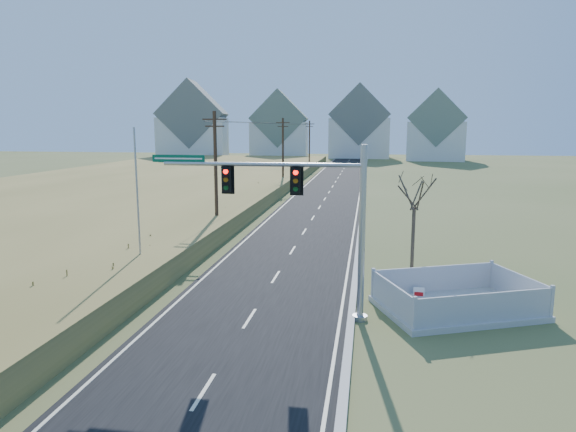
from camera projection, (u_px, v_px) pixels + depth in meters
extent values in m
plane|color=#4B572A|center=(260.00, 303.00, 23.12)|extent=(260.00, 260.00, 0.00)
cube|color=black|center=(335.00, 183.00, 71.77)|extent=(8.00, 180.00, 0.06)
cube|color=#B2AFA8|center=(365.00, 184.00, 71.12)|extent=(0.30, 180.00, 0.18)
cube|color=#9F8848|center=(142.00, 184.00, 65.63)|extent=(38.00, 110.00, 1.30)
cylinder|color=#422D1E|center=(216.00, 173.00, 37.95)|extent=(0.26, 0.26, 9.00)
cube|color=#422D1E|center=(214.00, 119.00, 37.28)|extent=(1.80, 0.10, 0.10)
cube|color=#422D1E|center=(215.00, 126.00, 37.36)|extent=(1.40, 0.10, 0.10)
cylinder|color=#422D1E|center=(283.00, 153.00, 67.14)|extent=(0.26, 0.26, 9.00)
cube|color=#422D1E|center=(283.00, 123.00, 66.47)|extent=(1.80, 0.10, 0.10)
cube|color=#422D1E|center=(283.00, 126.00, 66.56)|extent=(1.40, 0.10, 0.10)
cylinder|color=#422D1E|center=(309.00, 145.00, 96.33)|extent=(0.26, 0.26, 9.00)
cube|color=#422D1E|center=(310.00, 124.00, 95.66)|extent=(1.80, 0.10, 0.10)
cube|color=#422D1E|center=(310.00, 127.00, 95.75)|extent=(1.40, 0.10, 0.10)
cube|color=silver|center=(193.00, 139.00, 125.42)|extent=(17.38, 13.12, 10.00)
cube|color=slate|center=(193.00, 114.00, 124.41)|extent=(17.69, 13.38, 16.29)
cube|color=silver|center=(279.00, 140.00, 130.21)|extent=(14.66, 10.95, 9.00)
cube|color=slate|center=(279.00, 119.00, 129.28)|extent=(14.93, 11.17, 14.26)
cube|color=silver|center=(359.00, 138.00, 130.94)|extent=(15.00, 10.00, 10.00)
cube|color=slate|center=(360.00, 115.00, 129.93)|extent=(15.27, 10.20, 15.27)
cube|color=silver|center=(436.00, 141.00, 120.47)|extent=(13.87, 10.31, 9.00)
cube|color=slate|center=(437.00, 118.00, 119.54)|extent=(14.12, 10.51, 13.24)
cylinder|color=#9EA0A5|center=(360.00, 318.00, 21.14)|extent=(0.62, 0.62, 0.21)
cylinder|color=#9EA0A5|center=(362.00, 235.00, 20.54)|extent=(0.27, 0.27, 7.19)
cylinder|color=#9EA0A5|center=(261.00, 164.00, 20.69)|extent=(8.21, 0.17, 0.16)
cube|color=black|center=(296.00, 180.00, 20.58)|extent=(0.34, 0.28, 1.05)
cube|color=black|center=(227.00, 179.00, 21.02)|extent=(0.34, 0.28, 1.05)
cube|color=#045438|center=(178.00, 158.00, 21.20)|extent=(2.26, 0.04, 0.31)
cube|color=#B7B5AD|center=(456.00, 308.00, 22.17)|extent=(7.53, 6.42, 0.24)
cube|color=#B4B5BA|center=(485.00, 308.00, 20.11)|extent=(5.64, 2.37, 1.21)
cube|color=#B4B5BA|center=(434.00, 279.00, 23.98)|extent=(5.64, 2.37, 1.21)
cube|color=#B4B5BA|center=(392.00, 297.00, 21.36)|extent=(1.60, 3.77, 1.21)
cube|color=#B4B5BA|center=(518.00, 287.00, 22.73)|extent=(1.60, 3.77, 1.21)
cube|color=white|center=(419.00, 294.00, 23.44)|extent=(0.50, 0.09, 0.62)
cube|color=#B10B0F|center=(419.00, 294.00, 23.41)|extent=(0.40, 0.05, 0.18)
cylinder|color=#B7B5AD|center=(141.00, 276.00, 27.02)|extent=(0.35, 0.35, 0.16)
cylinder|color=#9EA0A5|center=(138.00, 204.00, 26.36)|extent=(0.10, 0.10, 7.85)
cylinder|color=#4C3F33|center=(413.00, 245.00, 25.98)|extent=(0.18, 0.18, 3.90)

